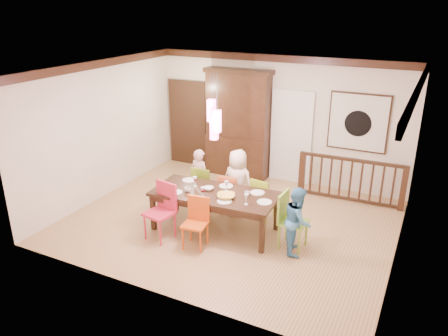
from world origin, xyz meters
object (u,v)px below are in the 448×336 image
at_px(china_hutch, 238,124).
at_px(chair_end_right, 294,218).
at_px(balustrade, 351,179).
at_px(person_far_left, 200,178).
at_px(dining_table, 215,196).
at_px(person_far_mid, 238,182).
at_px(chair_far_left, 205,183).
at_px(person_end_right, 298,220).

bearing_deg(china_hutch, chair_end_right, -49.43).
distance_m(balustrade, person_far_left, 3.16).
relative_size(dining_table, china_hutch, 0.91).
height_order(china_hutch, person_far_mid, china_hutch).
xyz_separation_m(china_hutch, balustrade, (2.78, -0.35, -0.78)).
relative_size(chair_far_left, balustrade, 0.40).
bearing_deg(person_far_mid, person_end_right, 154.86).
distance_m(dining_table, chair_far_left, 1.02).
bearing_deg(person_far_left, chair_far_left, -173.64).
bearing_deg(person_far_left, balustrade, -137.99).
distance_m(chair_end_right, china_hutch, 3.60).
xyz_separation_m(chair_end_right, balustrade, (0.48, 2.34, -0.07)).
height_order(person_far_left, person_end_right, person_far_left).
relative_size(dining_table, balustrade, 1.06).
distance_m(balustrade, person_end_right, 2.46).
xyz_separation_m(dining_table, person_end_right, (1.59, -0.05, -0.09)).
bearing_deg(balustrade, chair_far_left, -150.61).
relative_size(dining_table, chair_end_right, 2.36).
xyz_separation_m(dining_table, chair_far_left, (-0.64, 0.78, -0.16)).
bearing_deg(dining_table, china_hutch, 102.55).
distance_m(chair_end_right, person_end_right, 0.14).
bearing_deg(china_hutch, dining_table, -73.50).
bearing_deg(person_end_right, chair_end_right, 29.31).
height_order(chair_far_left, balustrade, balustrade).
bearing_deg(person_end_right, balustrade, -26.21).
distance_m(chair_end_right, person_far_mid, 1.59).
xyz_separation_m(dining_table, china_hutch, (-0.81, 2.72, 0.61)).
bearing_deg(balustrade, dining_table, -131.69).
bearing_deg(person_far_mid, balustrade, -135.66).
xyz_separation_m(chair_far_left, chair_end_right, (2.13, -0.74, 0.05)).
distance_m(person_far_mid, person_end_right, 1.72).
bearing_deg(balustrade, china_hutch, 170.89).
bearing_deg(person_far_mid, dining_table, 87.62).
bearing_deg(china_hutch, balustrade, -7.10).
height_order(balustrade, person_end_right, person_end_right).
distance_m(person_far_left, person_far_mid, 0.85).
bearing_deg(chair_far_left, person_far_mid, -179.37).
relative_size(china_hutch, person_far_mid, 1.92).
bearing_deg(chair_end_right, balustrade, -9.19).
bearing_deg(dining_table, person_far_mid, 79.49).
xyz_separation_m(person_far_mid, person_end_right, (1.50, -0.84, -0.09)).
distance_m(chair_end_right, person_far_left, 2.37).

